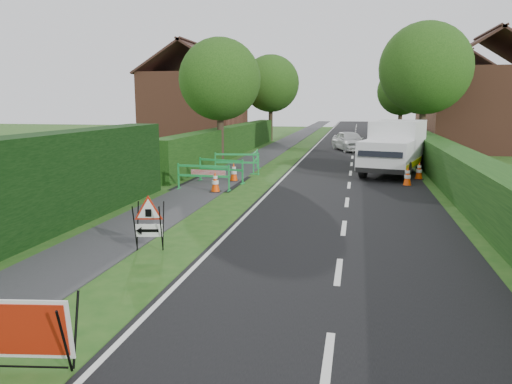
{
  "coord_description": "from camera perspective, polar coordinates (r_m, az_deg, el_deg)",
  "views": [
    {
      "loc": [
        2.78,
        -8.45,
        3.28
      ],
      "look_at": [
        0.45,
        2.97,
        1.18
      ],
      "focal_mm": 35.0,
      "sensor_mm": 36.0,
      "label": 1
    }
  ],
  "objects": [
    {
      "name": "triangle_sign",
      "position": [
        11.28,
        -12.33,
        -3.03
      ],
      "size": [
        0.86,
        0.86,
        1.07
      ],
      "rotation": [
        0.0,
        0.0,
        0.2
      ],
      "color": "black",
      "rests_on": "ground"
    },
    {
      "name": "tree_nw",
      "position": [
        27.48,
        -4.16,
        12.71
      ],
      "size": [
        4.4,
        4.4,
        6.7
      ],
      "color": "#2D2116",
      "rests_on": "ground"
    },
    {
      "name": "ground",
      "position": [
        9.48,
        -6.36,
        -10.08
      ],
      "size": [
        120.0,
        120.0,
        0.0
      ],
      "primitive_type": "plane",
      "color": "#1F4D16",
      "rests_on": "ground"
    },
    {
      "name": "ped_barrier_3",
      "position": [
        23.92,
        -0.06,
        3.87
      ],
      "size": [
        0.58,
        2.09,
        1.0
      ],
      "rotation": [
        0.0,
        0.0,
        1.68
      ],
      "color": "green",
      "rests_on": "ground"
    },
    {
      "name": "traffic_cone_0",
      "position": [
        20.64,
        16.94,
        1.74
      ],
      "size": [
        0.38,
        0.38,
        0.79
      ],
      "color": "black",
      "rests_on": "ground"
    },
    {
      "name": "ped_barrier_0",
      "position": [
        18.84,
        -6.03,
        2.09
      ],
      "size": [
        2.07,
        0.41,
        1.0
      ],
      "rotation": [
        0.0,
        0.0,
        -0.03
      ],
      "color": "green",
      "rests_on": "ground"
    },
    {
      "name": "traffic_cone_2",
      "position": [
        25.15,
        15.74,
        3.25
      ],
      "size": [
        0.38,
        0.38,
        0.79
      ],
      "color": "black",
      "rests_on": "ground"
    },
    {
      "name": "house_west",
      "position": [
        40.52,
        -6.96,
        9.61
      ],
      "size": [
        7.5,
        7.4,
        7.88
      ],
      "color": "brown",
      "rests_on": "ground"
    },
    {
      "name": "footpath",
      "position": [
        43.95,
        3.96,
        5.93
      ],
      "size": [
        2.0,
        90.0,
        0.02
      ],
      "primitive_type": "cube",
      "color": "#2D2D30",
      "rests_on": "ground"
    },
    {
      "name": "ped_barrier_2",
      "position": [
        22.96,
        -2.21,
        3.59
      ],
      "size": [
        2.09,
        0.58,
        1.0
      ],
      "rotation": [
        0.0,
        0.0,
        0.11
      ],
      "color": "green",
      "rests_on": "ground"
    },
    {
      "name": "hatchback_car",
      "position": [
        34.81,
        10.65,
        5.76
      ],
      "size": [
        2.83,
        4.28,
        1.35
      ],
      "primitive_type": "imported",
      "rotation": [
        0.0,
        0.0,
        0.34
      ],
      "color": "white",
      "rests_on": "ground"
    },
    {
      "name": "works_van",
      "position": [
        23.77,
        15.54,
        5.05
      ],
      "size": [
        3.36,
        5.67,
        2.43
      ],
      "rotation": [
        0.0,
        0.0,
        -0.26
      ],
      "color": "silver",
      "rests_on": "ground"
    },
    {
      "name": "tree_fe",
      "position": [
        46.6,
        16.29,
        10.98
      ],
      "size": [
        4.2,
        4.2,
        6.33
      ],
      "color": "#2D2116",
      "rests_on": "ground"
    },
    {
      "name": "redwhite_plank",
      "position": [
        20.36,
        -5.48,
        0.91
      ],
      "size": [
        1.49,
        0.23,
        0.25
      ],
      "primitive_type": "cube",
      "rotation": [
        0.0,
        0.0,
        -0.13
      ],
      "color": "red",
      "rests_on": "ground"
    },
    {
      "name": "red_rect_sign",
      "position": [
        6.89,
        -24.77,
        -14.2
      ],
      "size": [
        1.18,
        0.83,
        0.94
      ],
      "rotation": [
        0.0,
        0.0,
        0.16
      ],
      "color": "black",
      "rests_on": "ground"
    },
    {
      "name": "road_surface",
      "position": [
        43.57,
        11.18,
        5.72
      ],
      "size": [
        6.0,
        90.0,
        0.02
      ],
      "primitive_type": "cube",
      "color": "black",
      "rests_on": "ground"
    },
    {
      "name": "hedge_west_far",
      "position": [
        31.6,
        -2.8,
        4.26
      ],
      "size": [
        1.0,
        24.0,
        1.8
      ],
      "primitive_type": "cube",
      "color": "#14380F",
      "rests_on": "ground"
    },
    {
      "name": "traffic_cone_1",
      "position": [
        22.5,
        18.13,
        2.35
      ],
      "size": [
        0.38,
        0.38,
        0.79
      ],
      "color": "black",
      "rests_on": "ground"
    },
    {
      "name": "ped_barrier_1",
      "position": [
        20.68,
        -4.03,
        2.84
      ],
      "size": [
        2.08,
        0.83,
        1.0
      ],
      "rotation": [
        0.0,
        0.0,
        -0.24
      ],
      "color": "green",
      "rests_on": "ground"
    },
    {
      "name": "traffic_cone_4",
      "position": [
        20.97,
        -2.56,
        2.3
      ],
      "size": [
        0.38,
        0.38,
        0.79
      ],
      "color": "black",
      "rests_on": "ground"
    },
    {
      "name": "tree_ne",
      "position": [
        30.72,
        18.79,
        13.23
      ],
      "size": [
        5.2,
        5.2,
        7.79
      ],
      "color": "#2D2116",
      "rests_on": "ground"
    },
    {
      "name": "tree_fw",
      "position": [
        43.11,
        1.7,
        12.28
      ],
      "size": [
        4.8,
        4.8,
        7.24
      ],
      "color": "#2D2116",
      "rests_on": "ground"
    },
    {
      "name": "traffic_cone_3",
      "position": [
        18.41,
        -4.68,
        1.17
      ],
      "size": [
        0.38,
        0.38,
        0.79
      ],
      "color": "black",
      "rests_on": "ground"
    },
    {
      "name": "house_east_b",
      "position": [
        51.28,
        22.18,
        9.06
      ],
      "size": [
        7.5,
        7.4,
        7.88
      ],
      "color": "brown",
      "rests_on": "ground"
    },
    {
      "name": "hedge_east",
      "position": [
        24.95,
        20.01,
        2.05
      ],
      "size": [
        1.2,
        50.0,
        1.5
      ],
      "primitive_type": "cube",
      "color": "#14380F",
      "rests_on": "ground"
    },
    {
      "name": "house_east_a",
      "position": [
        37.36,
        24.54,
        8.73
      ],
      "size": [
        7.5,
        7.4,
        7.88
      ],
      "color": "brown",
      "rests_on": "ground"
    }
  ]
}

